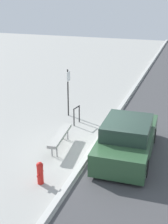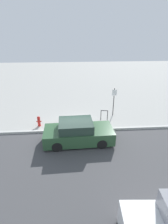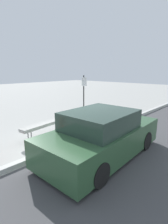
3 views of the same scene
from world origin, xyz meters
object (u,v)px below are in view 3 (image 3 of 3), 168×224
bike_rack (83,113)px  parked_car_near (102,135)px  bench (45,124)px  sign_post (84,93)px

bike_rack → parked_car_near: parked_car_near is taller
bike_rack → parked_car_near: size_ratio=0.20×
bench → bike_rack: bike_rack is taller
bench → parked_car_near: parked_car_near is taller
parked_car_near → bench: bearing=94.5°
sign_post → bench: bearing=-163.6°
bench → sign_post: sign_post is taller
sign_post → bike_rack: bearing=-138.9°
bike_rack → sign_post: (0.85, 0.74, 0.88)m
sign_post → parked_car_near: (-2.96, -3.51, -0.73)m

